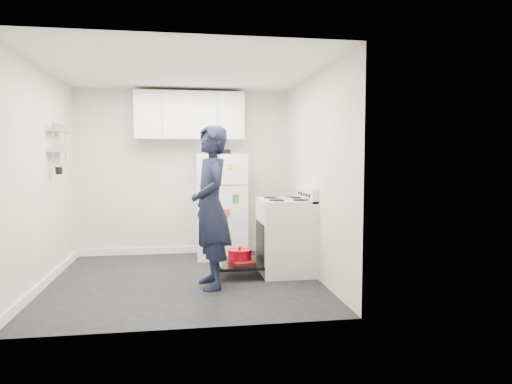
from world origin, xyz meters
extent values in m
cube|color=black|center=(0.00, 0.00, 0.00)|extent=(3.20, 3.20, 0.01)
cube|color=white|center=(0.00, 0.00, 2.50)|extent=(3.20, 3.20, 0.01)
cube|color=silver|center=(0.00, 1.60, 1.25)|extent=(3.20, 0.01, 2.50)
cube|color=silver|center=(0.00, -1.60, 1.25)|extent=(3.20, 0.01, 2.50)
cube|color=silver|center=(-1.60, 0.00, 1.25)|extent=(0.01, 3.20, 2.50)
cube|color=silver|center=(1.60, 0.00, 1.25)|extent=(0.01, 3.20, 2.50)
cube|color=white|center=(-1.59, 0.00, 0.05)|extent=(0.03, 3.20, 0.10)
cube|color=white|center=(0.00, 1.59, 0.05)|extent=(3.20, 0.03, 0.10)
cube|color=silver|center=(1.28, 0.15, 0.46)|extent=(0.65, 0.76, 0.92)
cube|color=black|center=(1.21, 0.15, 0.40)|extent=(0.53, 0.60, 0.52)
cube|color=orange|center=(1.48, 0.15, 0.40)|extent=(0.02, 0.56, 0.46)
cylinder|color=black|center=(1.26, 0.15, 0.22)|extent=(0.34, 0.34, 0.02)
cube|color=silver|center=(1.56, 0.15, 1.01)|extent=(0.08, 0.76, 0.18)
cube|color=silver|center=(1.28, 0.15, 0.94)|extent=(0.65, 0.76, 0.03)
cube|color=#B2B2B7|center=(1.23, 0.10, 0.97)|extent=(0.22, 0.03, 0.01)
cube|color=black|center=(0.68, 0.15, 0.14)|extent=(0.55, 0.70, 0.03)
cylinder|color=#B2B2B7|center=(0.43, 0.15, 0.18)|extent=(0.02, 0.66, 0.02)
cylinder|color=#BB0112|center=(0.69, 0.16, 0.23)|extent=(0.30, 0.30, 0.14)
cylinder|color=#BB0112|center=(0.69, 0.16, 0.31)|extent=(0.31, 0.31, 0.02)
sphere|color=#BB0112|center=(0.69, 0.16, 0.34)|extent=(0.04, 0.04, 0.04)
cube|color=maroon|center=(0.73, -0.03, 0.18)|extent=(0.28, 0.19, 0.04)
cube|color=maroon|center=(0.73, 0.42, 0.18)|extent=(0.29, 0.20, 0.04)
cube|color=white|center=(0.54, 1.25, 0.76)|extent=(0.72, 0.70, 1.53)
cube|color=#4C4C4C|center=(0.54, 0.90, 1.09)|extent=(0.68, 0.01, 0.01)
cube|color=#B2B2B7|center=(0.26, 0.88, 1.21)|extent=(0.03, 0.03, 0.20)
cube|color=#B2B2B7|center=(0.26, 0.88, 0.79)|extent=(0.03, 0.03, 0.55)
cylinder|color=black|center=(0.54, 1.25, 1.56)|extent=(0.30, 0.30, 0.07)
cube|color=gold|center=(0.39, 0.89, 1.28)|extent=(0.06, 0.01, 0.06)
cube|color=orange|center=(0.64, 0.89, 1.35)|extent=(0.07, 0.01, 0.07)
cube|color=#36822B|center=(0.72, 0.89, 0.90)|extent=(0.09, 0.01, 0.12)
cube|color=#BC4135|center=(0.59, 0.89, 0.70)|extent=(0.10, 0.01, 0.10)
cube|color=silver|center=(0.10, 1.43, 2.10)|extent=(1.60, 0.33, 0.70)
cube|color=#B2B2B7|center=(-1.52, 0.50, 1.80)|extent=(0.14, 0.60, 0.02)
cube|color=#B2B2B7|center=(-1.52, 0.50, 1.55)|extent=(0.14, 0.60, 0.02)
cylinder|color=black|center=(-1.49, 0.32, 1.32)|extent=(0.08, 0.08, 0.09)
imported|color=black|center=(0.30, -0.34, 0.92)|extent=(0.55, 0.74, 1.84)
camera|label=1|loc=(0.01, -5.49, 1.47)|focal=32.00mm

